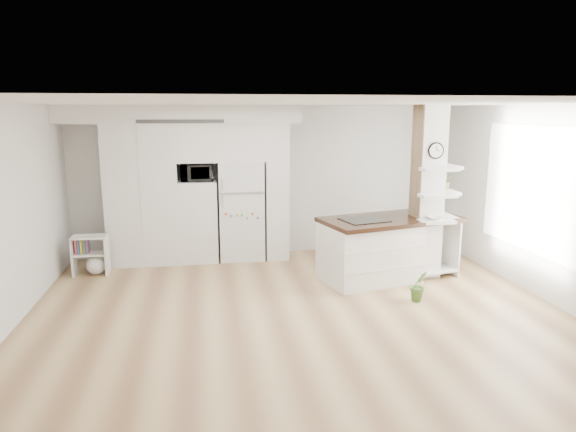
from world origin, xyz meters
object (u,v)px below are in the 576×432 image
object	(u,v)px
bookshelf	(92,257)
refrigerator	(241,210)
kitchen_island	(376,248)
floor_plant_a	(419,286)

from	to	relation	value
bookshelf	refrigerator	bearing A→B (deg)	14.75
kitchen_island	bookshelf	size ratio (longest dim) A/B	3.64
refrigerator	floor_plant_a	bearing A→B (deg)	-48.58
kitchen_island	bookshelf	world-z (taller)	kitchen_island
refrigerator	bookshelf	world-z (taller)	refrigerator
bookshelf	floor_plant_a	bearing A→B (deg)	-21.55
bookshelf	floor_plant_a	size ratio (longest dim) A/B	1.45
refrigerator	floor_plant_a	xyz separation A→B (m)	(2.27, -2.57, -0.65)
kitchen_island	floor_plant_a	distance (m)	1.08
bookshelf	floor_plant_a	xyz separation A→B (m)	(4.72, -1.98, -0.06)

